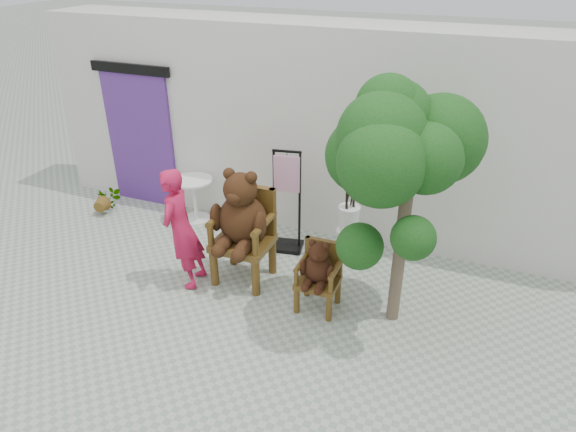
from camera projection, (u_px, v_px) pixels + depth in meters
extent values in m
plane|color=#9DA594|center=(238.00, 339.00, 5.78)|extent=(60.00, 60.00, 0.00)
cube|color=silver|center=(327.00, 129.00, 7.61)|extent=(9.00, 1.00, 3.00)
cube|color=#572B82|center=(141.00, 140.00, 8.35)|extent=(1.20, 0.08, 2.20)
cube|color=black|center=(129.00, 69.00, 7.77)|extent=(1.40, 0.06, 0.15)
cylinder|color=#462E0F|center=(214.00, 268.00, 6.59)|extent=(0.11, 0.11, 0.49)
cylinder|color=#462E0F|center=(233.00, 248.00, 7.03)|extent=(0.11, 0.11, 0.49)
cylinder|color=#462E0F|center=(256.00, 278.00, 6.40)|extent=(0.11, 0.11, 0.49)
cylinder|color=#462E0F|center=(272.00, 256.00, 6.83)|extent=(0.11, 0.11, 0.49)
cube|color=#462E0F|center=(243.00, 243.00, 6.57)|extent=(0.71, 0.65, 0.09)
cube|color=#462E0F|center=(251.00, 208.00, 6.63)|extent=(0.67, 0.09, 0.65)
cylinder|color=#462E0F|center=(230.00, 204.00, 6.72)|extent=(0.09, 0.09, 0.65)
cylinder|color=#462E0F|center=(211.00, 235.00, 6.36)|extent=(0.08, 0.08, 0.29)
cylinder|color=#462E0F|center=(220.00, 215.00, 6.51)|extent=(0.09, 0.62, 0.09)
cylinder|color=#462E0F|center=(273.00, 212.00, 6.53)|extent=(0.09, 0.09, 0.65)
cylinder|color=#462E0F|center=(255.00, 245.00, 6.17)|extent=(0.08, 0.08, 0.29)
cylinder|color=#462E0F|center=(264.00, 224.00, 6.31)|extent=(0.09, 0.62, 0.09)
ellipsoid|color=black|center=(243.00, 220.00, 6.45)|extent=(0.63, 0.54, 0.67)
sphere|color=black|center=(240.00, 189.00, 6.22)|extent=(0.42, 0.42, 0.42)
ellipsoid|color=black|center=(234.00, 198.00, 6.09)|extent=(0.19, 0.15, 0.15)
sphere|color=black|center=(229.00, 174.00, 6.19)|extent=(0.15, 0.15, 0.15)
sphere|color=black|center=(251.00, 177.00, 6.09)|extent=(0.15, 0.15, 0.15)
ellipsoid|color=black|center=(216.00, 217.00, 6.41)|extent=(0.15, 0.21, 0.38)
ellipsoid|color=black|center=(224.00, 244.00, 6.36)|extent=(0.19, 0.37, 0.19)
sphere|color=black|center=(218.00, 251.00, 6.25)|extent=(0.18, 0.18, 0.18)
ellipsoid|color=black|center=(260.00, 226.00, 6.22)|extent=(0.15, 0.21, 0.38)
ellipsoid|color=black|center=(244.00, 248.00, 6.28)|extent=(0.19, 0.37, 0.19)
sphere|color=black|center=(238.00, 256.00, 6.16)|extent=(0.18, 0.18, 0.18)
cylinder|color=#462E0F|center=(297.00, 301.00, 6.12)|extent=(0.07, 0.07, 0.34)
cylinder|color=#462E0F|center=(307.00, 284.00, 6.42)|extent=(0.07, 0.07, 0.34)
cylinder|color=#462E0F|center=(329.00, 308.00, 5.99)|extent=(0.07, 0.07, 0.34)
cylinder|color=#462E0F|center=(338.00, 291.00, 6.29)|extent=(0.07, 0.07, 0.34)
cube|color=#462E0F|center=(318.00, 282.00, 6.11)|extent=(0.48, 0.44, 0.06)
cube|color=#462E0F|center=(324.00, 256.00, 6.14)|extent=(0.46, 0.06, 0.44)
cylinder|color=#462E0F|center=(307.00, 253.00, 6.21)|extent=(0.06, 0.06, 0.44)
cylinder|color=#462E0F|center=(296.00, 277.00, 5.97)|extent=(0.06, 0.06, 0.20)
cylinder|color=#462E0F|center=(302.00, 262.00, 6.07)|extent=(0.06, 0.42, 0.06)
cylinder|color=#462E0F|center=(341.00, 260.00, 6.08)|extent=(0.06, 0.06, 0.44)
cylinder|color=#462E0F|center=(331.00, 285.00, 5.83)|extent=(0.06, 0.06, 0.20)
cylinder|color=#462E0F|center=(336.00, 269.00, 5.93)|extent=(0.06, 0.42, 0.06)
ellipsoid|color=black|center=(319.00, 269.00, 6.03)|extent=(0.36, 0.30, 0.37)
sphere|color=black|center=(319.00, 252.00, 5.90)|extent=(0.24, 0.24, 0.24)
ellipsoid|color=black|center=(316.00, 257.00, 5.83)|extent=(0.11, 0.09, 0.09)
sphere|color=black|center=(312.00, 243.00, 5.88)|extent=(0.08, 0.08, 0.08)
sphere|color=black|center=(326.00, 246.00, 5.83)|extent=(0.08, 0.08, 0.08)
ellipsoid|color=black|center=(303.00, 267.00, 6.01)|extent=(0.08, 0.12, 0.21)
ellipsoid|color=black|center=(308.00, 283.00, 5.98)|extent=(0.10, 0.21, 0.10)
sphere|color=black|center=(305.00, 288.00, 5.92)|extent=(0.10, 0.10, 0.10)
ellipsoid|color=black|center=(331.00, 273.00, 5.90)|extent=(0.08, 0.12, 0.21)
ellipsoid|color=black|center=(320.00, 286.00, 5.93)|extent=(0.10, 0.21, 0.10)
sphere|color=black|center=(318.00, 291.00, 5.87)|extent=(0.10, 0.10, 0.10)
imported|color=#BB1742|center=(181.00, 229.00, 6.39)|extent=(0.44, 0.61, 1.57)
cylinder|color=white|center=(193.00, 180.00, 7.93)|extent=(0.60, 0.60, 0.03)
cylinder|color=white|center=(195.00, 200.00, 8.09)|extent=(0.06, 0.06, 0.68)
cylinder|color=white|center=(197.00, 219.00, 8.25)|extent=(0.44, 0.44, 0.03)
cube|color=black|center=(274.00, 201.00, 7.17)|extent=(0.03, 0.03, 1.50)
cube|color=black|center=(300.00, 203.00, 7.11)|extent=(0.03, 0.03, 1.50)
cube|color=black|center=(287.00, 151.00, 6.79)|extent=(0.40, 0.10, 0.03)
cube|color=black|center=(287.00, 246.00, 7.48)|extent=(0.50, 0.42, 0.06)
cube|color=#E79FC5|center=(287.00, 174.00, 6.93)|extent=(0.36, 0.10, 0.52)
cylinder|color=black|center=(287.00, 153.00, 6.80)|extent=(0.01, 0.01, 0.08)
cylinder|color=white|center=(348.00, 231.00, 7.04)|extent=(0.32, 0.32, 0.03)
cylinder|color=white|center=(354.00, 243.00, 7.19)|extent=(0.03, 0.03, 0.44)
cylinder|color=white|center=(343.00, 241.00, 7.24)|extent=(0.03, 0.03, 0.44)
cylinder|color=white|center=(339.00, 247.00, 7.11)|extent=(0.03, 0.03, 0.44)
cylinder|color=white|center=(351.00, 249.00, 7.05)|extent=(0.03, 0.03, 0.44)
cylinder|color=black|center=(350.00, 189.00, 6.80)|extent=(0.15, 0.08, 0.79)
cylinder|color=brown|center=(351.00, 165.00, 6.69)|extent=(0.05, 0.04, 0.08)
cylinder|color=black|center=(347.00, 191.00, 6.75)|extent=(0.09, 0.18, 0.79)
cylinder|color=brown|center=(343.00, 168.00, 6.60)|extent=(0.04, 0.05, 0.08)
cylinder|color=black|center=(353.00, 190.00, 6.78)|extent=(0.11, 0.08, 0.80)
cylinder|color=brown|center=(357.00, 167.00, 6.65)|extent=(0.04, 0.04, 0.08)
cylinder|color=black|center=(354.00, 191.00, 6.75)|extent=(0.05, 0.08, 0.80)
cylinder|color=brown|center=(358.00, 168.00, 6.60)|extent=(0.04, 0.04, 0.07)
cylinder|color=black|center=(354.00, 192.00, 6.73)|extent=(0.05, 0.14, 0.80)
cylinder|color=brown|center=(358.00, 170.00, 6.55)|extent=(0.04, 0.05, 0.08)
cylinder|color=black|center=(347.00, 191.00, 6.74)|extent=(0.12, 0.16, 0.79)
cylinder|color=brown|center=(343.00, 169.00, 6.58)|extent=(0.04, 0.05, 0.08)
cylinder|color=#4C3C2D|center=(403.00, 225.00, 5.53)|extent=(0.14, 0.14, 2.50)
sphere|color=#0E330F|center=(440.00, 139.00, 5.32)|extent=(0.95, 0.95, 0.95)
sphere|color=#0E330F|center=(394.00, 118.00, 5.21)|extent=(0.80, 0.80, 0.80)
sphere|color=#0E330F|center=(364.00, 155.00, 5.50)|extent=(0.84, 0.84, 0.84)
sphere|color=#0E330F|center=(382.00, 163.00, 4.86)|extent=(0.87, 0.87, 0.87)
sphere|color=#0E330F|center=(426.00, 159.00, 4.94)|extent=(0.71, 0.71, 0.71)
sphere|color=#0E330F|center=(388.00, 108.00, 5.12)|extent=(0.68, 0.68, 0.68)
sphere|color=#0E330F|center=(382.00, 137.00, 5.01)|extent=(0.91, 0.91, 0.91)
sphere|color=#0E330F|center=(360.00, 246.00, 5.32)|extent=(0.50, 0.50, 0.50)
sphere|color=#0E330F|center=(413.00, 238.00, 4.95)|extent=(0.45, 0.45, 0.45)
imported|color=#0E330F|center=(106.00, 200.00, 8.40)|extent=(0.45, 0.41, 0.43)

